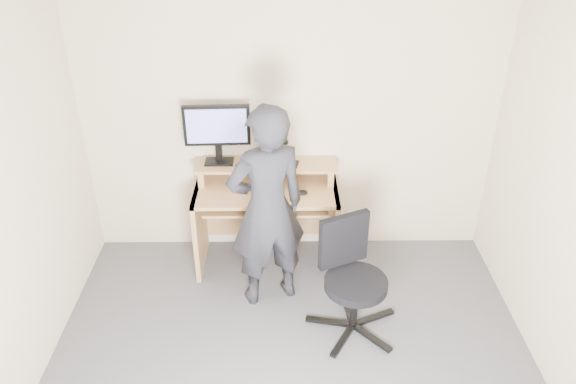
{
  "coord_description": "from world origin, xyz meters",
  "views": [
    {
      "loc": [
        -0.06,
        -2.6,
        3.09
      ],
      "look_at": [
        -0.02,
        1.05,
        0.95
      ],
      "focal_mm": 35.0,
      "sensor_mm": 36.0,
      "label": 1
    }
  ],
  "objects_px": {
    "desk": "(267,204)",
    "person": "(267,209)",
    "monitor": "(217,129)",
    "office_chair": "(351,273)"
  },
  "relations": [
    {
      "from": "office_chair",
      "to": "person",
      "type": "relative_size",
      "value": 0.53
    },
    {
      "from": "desk",
      "to": "person",
      "type": "bearing_deg",
      "value": -87.96
    },
    {
      "from": "monitor",
      "to": "office_chair",
      "type": "xyz_separation_m",
      "value": [
        1.04,
        -0.96,
        -0.73
      ]
    },
    {
      "from": "monitor",
      "to": "office_chair",
      "type": "relative_size",
      "value": 0.61
    },
    {
      "from": "person",
      "to": "desk",
      "type": "bearing_deg",
      "value": -109.11
    },
    {
      "from": "desk",
      "to": "monitor",
      "type": "bearing_deg",
      "value": 167.65
    },
    {
      "from": "monitor",
      "to": "person",
      "type": "height_order",
      "value": "person"
    },
    {
      "from": "office_chair",
      "to": "person",
      "type": "xyz_separation_m",
      "value": [
        -0.62,
        0.33,
        0.36
      ]
    },
    {
      "from": "desk",
      "to": "person",
      "type": "height_order",
      "value": "person"
    },
    {
      "from": "office_chair",
      "to": "person",
      "type": "bearing_deg",
      "value": 127.38
    }
  ]
}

